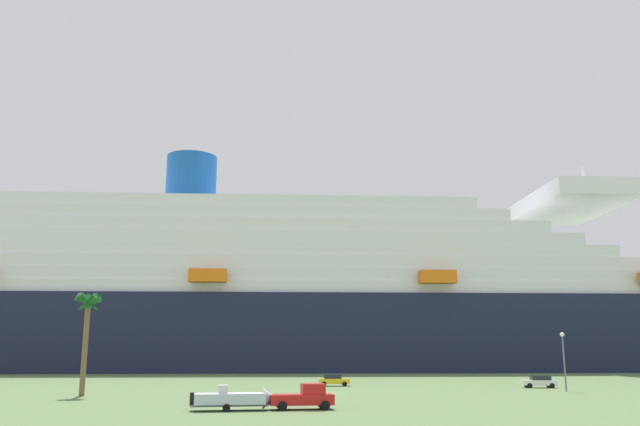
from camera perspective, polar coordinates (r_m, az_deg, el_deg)
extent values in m
plane|color=#567042|center=(109.80, -0.64, -14.67)|extent=(600.00, 600.00, 0.00)
cube|color=#191E38|center=(157.37, -0.05, -10.70)|extent=(214.83, 35.76, 17.20)
cube|color=white|center=(157.90, -0.05, -7.07)|extent=(189.06, 32.85, 2.82)
cube|color=white|center=(158.00, -1.61, -6.04)|extent=(180.55, 32.40, 2.82)
cube|color=white|center=(158.27, -3.17, -5.01)|extent=(170.94, 31.96, 2.82)
cube|color=white|center=(158.71, -4.71, -3.99)|extent=(162.44, 31.31, 2.82)
cube|color=white|center=(159.31, -6.24, -2.96)|extent=(155.46, 31.00, 2.82)
cube|color=white|center=(160.07, -7.75, -1.94)|extent=(148.80, 30.42, 2.82)
cube|color=white|center=(161.00, -9.24, -0.93)|extent=(138.77, 29.61, 2.82)
cube|color=white|center=(162.08, -10.72, 0.06)|extent=(132.20, 28.90, 2.82)
cube|color=white|center=(176.79, 21.29, 0.81)|extent=(21.68, 38.13, 4.00)
cylinder|color=#1959B2|center=(164.15, -11.36, 2.74)|extent=(12.51, 12.51, 12.79)
cylinder|color=silver|center=(179.45, 22.44, 2.04)|extent=(0.80, 0.80, 12.00)
cube|color=orange|center=(141.04, -9.93, -5.51)|extent=(8.02, 3.24, 2.80)
cube|color=orange|center=(143.84, 10.38, -5.61)|extent=(8.02, 3.24, 2.80)
cube|color=red|center=(58.92, -1.65, -16.23)|extent=(5.78, 2.58, 0.90)
cube|color=red|center=(59.00, -0.64, -15.35)|extent=(2.20, 2.04, 0.90)
cube|color=#26333F|center=(59.11, 0.03, -15.43)|extent=(0.28, 1.68, 0.63)
cylinder|color=black|center=(60.23, 0.14, -16.57)|extent=(0.82, 0.36, 0.80)
cylinder|color=black|center=(58.27, 0.48, -16.72)|extent=(0.82, 0.36, 0.80)
cylinder|color=black|center=(59.73, -3.56, -16.58)|extent=(0.82, 0.36, 0.80)
cylinder|color=black|center=(57.75, -3.35, -16.75)|extent=(0.82, 0.36, 0.80)
cube|color=#595960|center=(58.44, -8.02, -16.53)|extent=(6.85, 2.55, 0.16)
cube|color=#595960|center=(58.68, -3.99, -16.59)|extent=(2.19, 0.35, 0.10)
cylinder|color=black|center=(59.47, -8.35, -16.58)|extent=(0.66, 0.29, 0.64)
cylinder|color=black|center=(57.42, -8.31, -16.76)|extent=(0.66, 0.29, 0.64)
cube|color=silver|center=(58.40, -8.00, -16.01)|extent=(6.27, 2.69, 0.90)
cone|color=silver|center=(58.60, -4.50, -16.07)|extent=(1.39, 1.97, 1.86)
cube|color=silver|center=(58.33, -8.60, -15.21)|extent=(0.90, 1.08, 0.70)
cube|color=black|center=(58.40, -11.31, -15.90)|extent=(0.41, 0.54, 1.10)
cylinder|color=brown|center=(79.70, -20.16, -11.30)|extent=(0.61, 0.61, 10.29)
cone|color=#195923|center=(79.73, -19.62, -7.56)|extent=(0.90, 2.76, 2.34)
cone|color=#195923|center=(80.05, -19.63, -7.57)|extent=(2.44, 2.53, 2.16)
cone|color=#195923|center=(80.23, -19.78, -7.57)|extent=(2.73, 1.00, 2.41)
cone|color=#195923|center=(80.25, -19.96, -7.56)|extent=(2.86, 2.08, 1.93)
cone|color=#195923|center=(80.12, -20.11, -7.54)|extent=(1.65, 2.71, 2.43)
cone|color=#195923|center=(79.77, -20.17, -7.52)|extent=(2.04, 2.83, 2.04)
cone|color=#195923|center=(79.55, -20.06, -7.52)|extent=(2.88, 1.61, 2.18)
cone|color=#195923|center=(79.47, -19.89, -7.53)|extent=(2.70, 1.40, 2.48)
cone|color=#195923|center=(79.57, -19.69, -7.55)|extent=(2.11, 2.91, 1.66)
sphere|color=#195923|center=(79.86, -19.89, -7.62)|extent=(1.10, 1.10, 1.10)
cylinder|color=slate|center=(88.05, 20.88, -12.41)|extent=(0.20, 0.20, 6.73)
sphere|color=#F9F2CC|center=(88.04, 20.70, -10.06)|extent=(0.56, 0.56, 0.56)
cube|color=white|center=(95.20, 18.87, -14.07)|extent=(4.68, 2.32, 0.70)
cube|color=#1E232D|center=(95.23, 18.98, -13.68)|extent=(2.69, 1.91, 0.55)
cylinder|color=black|center=(93.98, 18.14, -14.37)|extent=(0.68, 0.30, 0.66)
cylinder|color=black|center=(95.73, 17.86, -14.33)|extent=(0.68, 0.30, 0.66)
cylinder|color=black|center=(94.74, 19.93, -14.22)|extent=(0.68, 0.30, 0.66)
cylinder|color=black|center=(96.48, 19.62, -14.19)|extent=(0.68, 0.30, 0.66)
cube|color=yellow|center=(94.35, 1.27, -14.71)|extent=(4.44, 1.95, 0.70)
cube|color=#1E232D|center=(94.32, 1.13, -14.33)|extent=(2.51, 1.69, 0.55)
cylinder|color=black|center=(95.31, 2.14, -14.88)|extent=(0.67, 0.25, 0.66)
cylinder|color=black|center=(93.55, 2.20, -14.94)|extent=(0.67, 0.25, 0.66)
cylinder|color=black|center=(95.21, 0.35, -14.90)|extent=(0.67, 0.25, 0.66)
cylinder|color=black|center=(93.45, 0.37, -14.95)|extent=(0.67, 0.25, 0.66)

